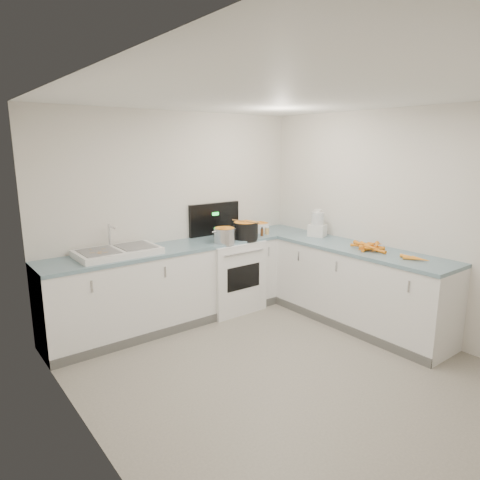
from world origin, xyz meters
TOP-DOWN VIEW (x-y plane):
  - floor at (0.00, 0.00)m, footprint 3.50×4.00m
  - ceiling at (0.00, 0.00)m, footprint 3.50×4.00m
  - wall_back at (0.00, 2.00)m, footprint 3.50×0.00m
  - wall_left at (-1.75, 0.00)m, footprint 0.00×4.00m
  - wall_right at (1.75, 0.00)m, footprint 0.00×4.00m
  - counter_back at (0.00, 1.70)m, footprint 3.50×0.62m
  - counter_right at (1.45, 0.30)m, footprint 0.62×2.20m
  - stove at (0.55, 1.69)m, footprint 0.76×0.65m
  - sink at (-0.90, 1.70)m, footprint 0.86×0.52m
  - steel_pot at (0.38, 1.51)m, footprint 0.34×0.34m
  - black_pot at (0.72, 1.53)m, footprint 0.35×0.35m
  - wooden_spoon at (0.72, 1.53)m, footprint 0.13×0.40m
  - mixing_bowl at (1.12, 1.74)m, footprint 0.31×0.31m
  - extract_bottle at (0.98, 1.52)m, footprint 0.04×0.04m
  - spice_jar at (1.11, 1.56)m, footprint 0.05×0.05m
  - food_processor at (1.54, 1.06)m, footprint 0.24×0.26m
  - carrot_pile at (1.43, 0.18)m, footprint 0.36×0.46m
  - peeled_carrots at (1.44, -0.36)m, footprint 0.14×0.31m
  - peelings at (-1.11, 1.65)m, footprint 0.20×0.28m

SIDE VIEW (x-z plane):
  - floor at x=0.00m, z-range 0.00..0.00m
  - counter_back at x=0.00m, z-range 0.00..0.94m
  - counter_right at x=1.45m, z-range 0.00..0.94m
  - stove at x=0.55m, z-range -0.21..1.15m
  - peeled_carrots at x=1.44m, z-range 0.94..0.98m
  - carrot_pile at x=1.43m, z-range 0.93..1.02m
  - sink at x=-0.90m, z-range 0.82..1.13m
  - spice_jar at x=1.11m, z-range 0.94..1.03m
  - extract_bottle at x=0.98m, z-range 0.94..1.03m
  - mixing_bowl at x=1.12m, z-range 0.94..1.07m
  - peelings at x=-1.11m, z-range 1.01..1.02m
  - steel_pot at x=0.38m, z-range 0.92..1.12m
  - black_pot at x=0.72m, z-range 0.92..1.15m
  - food_processor at x=1.54m, z-range 0.92..1.27m
  - wooden_spoon at x=0.72m, z-range 1.15..1.17m
  - wall_back at x=0.00m, z-range 0.00..2.50m
  - wall_left at x=-1.75m, z-range 0.00..2.50m
  - wall_right at x=1.75m, z-range 0.00..2.50m
  - ceiling at x=0.00m, z-range 2.50..2.50m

